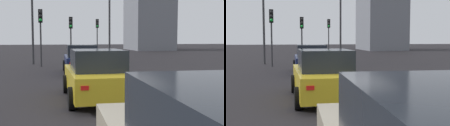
% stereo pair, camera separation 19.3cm
% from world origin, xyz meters
% --- Properties ---
extents(ground_plane, '(160.00, 160.00, 0.20)m').
position_xyz_m(ground_plane, '(0.00, 0.00, -0.10)').
color(ground_plane, black).
extents(car_navy_lead, '(4.11, 2.03, 1.59)m').
position_xyz_m(car_navy_lead, '(8.91, 0.01, 0.76)').
color(car_navy_lead, '#141E4C').
rests_on(car_navy_lead, ground_plane).
extents(car_yellow_second, '(4.23, 2.03, 1.61)m').
position_xyz_m(car_yellow_second, '(1.64, 0.22, 0.77)').
color(car_yellow_second, gold).
rests_on(car_yellow_second, ground_plane).
extents(traffic_light_near_left, '(0.32, 0.29, 3.90)m').
position_xyz_m(traffic_light_near_left, '(22.62, -3.01, 2.81)').
color(traffic_light_near_left, '#2D2D30').
rests_on(traffic_light_near_left, ground_plane).
extents(traffic_light_near_right, '(0.32, 0.29, 3.89)m').
position_xyz_m(traffic_light_near_right, '(12.95, 2.34, 2.81)').
color(traffic_light_near_right, '#2D2D30').
rests_on(traffic_light_near_right, ground_plane).
extents(traffic_light_far_left, '(0.32, 0.28, 3.60)m').
position_xyz_m(traffic_light_far_left, '(15.66, 0.14, 2.60)').
color(traffic_light_far_left, '#2D2D30').
rests_on(traffic_light_far_left, ground_plane).
extents(street_lamp_kerbside, '(0.56, 0.36, 7.24)m').
position_xyz_m(street_lamp_kerbside, '(15.07, 2.99, 4.27)').
color(street_lamp_kerbside, '#2D2D30').
rests_on(street_lamp_kerbside, ground_plane).
extents(street_lamp_far, '(0.56, 0.36, 6.57)m').
position_xyz_m(street_lamp_far, '(16.79, -3.15, 3.92)').
color(street_lamp_far, '#2D2D30').
rests_on(street_lamp_far, ground_plane).
extents(building_facade_left, '(9.10, 6.23, 14.90)m').
position_xyz_m(building_facade_left, '(38.95, -14.00, 7.45)').
color(building_facade_left, slate).
rests_on(building_facade_left, ground_plane).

